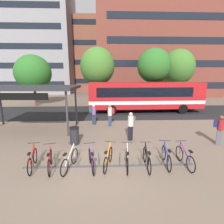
# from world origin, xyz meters

# --- Properties ---
(ground) EXTENTS (200.00, 200.00, 0.00)m
(ground) POSITION_xyz_m (0.00, 0.00, 0.00)
(ground) COLOR #7A6656
(bus_lane_asphalt) EXTENTS (80.00, 7.20, 0.01)m
(bus_lane_asphalt) POSITION_xyz_m (0.00, 11.25, 0.00)
(bus_lane_asphalt) COLOR #232326
(bus_lane_asphalt) RESTS_ON ground
(city_bus) EXTENTS (12.08, 2.84, 3.20)m
(city_bus) POSITION_xyz_m (4.77, 11.25, 1.78)
(city_bus) COLOR red
(city_bus) RESTS_ON ground
(bike_rack) EXTENTS (7.52, 0.11, 0.70)m
(bike_rack) POSITION_xyz_m (0.56, -0.05, 0.09)
(bike_rack) COLOR #47474C
(bike_rack) RESTS_ON ground
(parked_bicycle_red_0) EXTENTS (0.53, 1.70, 0.99)m
(parked_bicycle_red_0) POSITION_xyz_m (-2.74, -0.05, 0.38)
(parked_bicycle_red_0) COLOR black
(parked_bicycle_red_0) RESTS_ON ground
(parked_bicycle_red_1) EXTENTS (0.59, 1.69, 0.99)m
(parked_bicycle_red_1) POSITION_xyz_m (-1.97, -0.17, 0.38)
(parked_bicycle_red_1) COLOR black
(parked_bicycle_red_1) RESTS_ON ground
(parked_bicycle_white_2) EXTENTS (0.58, 1.69, 0.99)m
(parked_bicycle_white_2) POSITION_xyz_m (-1.13, -0.16, 0.38)
(parked_bicycle_white_2) COLOR black
(parked_bicycle_white_2) RESTS_ON ground
(parked_bicycle_purple_3) EXTENTS (0.56, 1.70, 0.99)m
(parked_bicycle_purple_3) POSITION_xyz_m (-0.21, -0.16, 0.38)
(parked_bicycle_purple_3) COLOR black
(parked_bicycle_purple_3) RESTS_ON ground
(parked_bicycle_orange_4) EXTENTS (0.59, 1.69, 0.99)m
(parked_bicycle_orange_4) POSITION_xyz_m (0.51, -0.05, 0.38)
(parked_bicycle_orange_4) COLOR black
(parked_bicycle_orange_4) RESTS_ON ground
(parked_bicycle_silver_5) EXTENTS (0.52, 1.72, 0.99)m
(parked_bicycle_silver_5) POSITION_xyz_m (1.34, -0.17, 0.38)
(parked_bicycle_silver_5) COLOR black
(parked_bicycle_silver_5) RESTS_ON ground
(parked_bicycle_black_6) EXTENTS (0.52, 1.72, 0.99)m
(parked_bicycle_black_6) POSITION_xyz_m (2.20, -0.16, 0.38)
(parked_bicycle_black_6) COLOR black
(parked_bicycle_black_6) RESTS_ON ground
(parked_bicycle_blue_7) EXTENTS (0.52, 1.72, 0.99)m
(parked_bicycle_blue_7) POSITION_xyz_m (3.11, -0.01, 0.38)
(parked_bicycle_blue_7) COLOR black
(parked_bicycle_blue_7) RESTS_ON ground
(parked_bicycle_purple_8) EXTENTS (0.52, 1.72, 0.99)m
(parked_bicycle_purple_8) POSITION_xyz_m (3.91, -0.08, 0.38)
(parked_bicycle_purple_8) COLOR black
(parked_bicycle_purple_8) RESTS_ON ground
(transit_shelter) EXTENTS (6.98, 3.78, 3.20)m
(transit_shelter) POSITION_xyz_m (-5.04, 5.37, 3.01)
(transit_shelter) COLOR #38383D
(transit_shelter) RESTS_ON ground
(commuter_navy_pack_0) EXTENTS (0.61, 0.53, 1.74)m
(commuter_navy_pack_0) POSITION_xyz_m (6.93, 2.17, 1.01)
(commuter_navy_pack_0) COLOR #565660
(commuter_navy_pack_0) RESTS_ON ground
(commuter_grey_pack_1) EXTENTS (0.56, 0.60, 1.77)m
(commuter_grey_pack_1) POSITION_xyz_m (1.96, 3.06, 1.02)
(commuter_grey_pack_1) COLOR black
(commuter_grey_pack_1) RESTS_ON ground
(commuter_teal_pack_2) EXTENTS (0.60, 0.57, 1.66)m
(commuter_teal_pack_2) POSITION_xyz_m (-0.57, 6.57, 0.95)
(commuter_teal_pack_2) COLOR #2D3851
(commuter_teal_pack_2) RESTS_ON ground
(commuter_red_pack_3) EXTENTS (0.54, 0.36, 1.73)m
(commuter_red_pack_3) POSITION_xyz_m (0.78, 6.06, 1.00)
(commuter_red_pack_3) COLOR #2D3851
(commuter_red_pack_3) RESTS_ON ground
(trash_bin) EXTENTS (0.55, 0.55, 1.03)m
(trash_bin) POSITION_xyz_m (-1.41, 2.55, 0.52)
(trash_bin) COLOR #232328
(trash_bin) RESTS_ON ground
(street_tree_0) EXTENTS (4.48, 4.48, 6.45)m
(street_tree_0) POSITION_xyz_m (-8.72, 15.48, 4.22)
(street_tree_0) COLOR brown
(street_tree_0) RESTS_ON ground
(street_tree_1) EXTENTS (4.25, 4.25, 7.35)m
(street_tree_1) POSITION_xyz_m (-0.56, 15.05, 5.01)
(street_tree_1) COLOR brown
(street_tree_1) RESTS_ON ground
(street_tree_2) EXTENTS (4.20, 4.20, 7.27)m
(street_tree_2) POSITION_xyz_m (6.58, 15.13, 5.10)
(street_tree_2) COLOR brown
(street_tree_2) RESTS_ON ground
(street_tree_3) EXTENTS (4.53, 4.53, 7.57)m
(street_tree_3) POSITION_xyz_m (10.90, 17.85, 5.06)
(street_tree_3) COLOR brown
(street_tree_3) RESTS_ON ground
(building_left_wing) EXTENTS (17.96, 11.56, 21.63)m
(building_left_wing) POSITION_xyz_m (-15.79, 33.94, 10.82)
(building_left_wing) COLOR gray
(building_left_wing) RESTS_ON ground
(building_right_wing) EXTENTS (27.98, 13.02, 21.92)m
(building_right_wing) POSITION_xyz_m (12.99, 28.74, 10.96)
(building_right_wing) COLOR brown
(building_right_wing) RESTS_ON ground
(building_centre_block) EXTENTS (18.04, 13.55, 17.10)m
(building_centre_block) POSITION_xyz_m (-3.68, 40.62, 8.55)
(building_centre_block) COLOR brown
(building_centre_block) RESTS_ON ground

